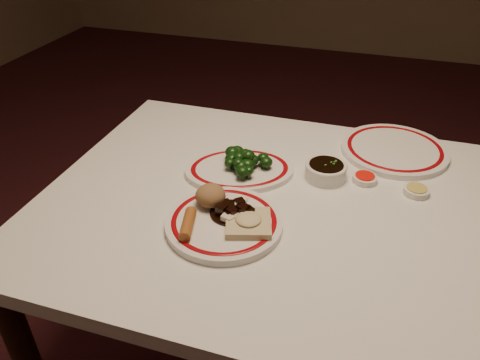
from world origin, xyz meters
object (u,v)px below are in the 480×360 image
(main_plate, at_px, (224,223))
(broccoli_plate, at_px, (240,170))
(broccoli_pile, at_px, (242,160))
(fried_wonton, at_px, (248,222))
(stirfry_heap, at_px, (233,210))
(rice_mound, at_px, (211,196))
(dining_table, at_px, (285,232))
(spring_roll, at_px, (188,224))
(soy_bowl, at_px, (326,171))

(main_plate, xyz_separation_m, broccoli_plate, (-0.03, 0.23, -0.00))
(main_plate, height_order, broccoli_pile, broccoli_pile)
(fried_wonton, height_order, broccoli_plate, fried_wonton)
(stirfry_heap, height_order, broccoli_plate, stirfry_heap)
(broccoli_plate, bearing_deg, rice_mound, -94.55)
(main_plate, height_order, rice_mound, rice_mound)
(dining_table, xyz_separation_m, fried_wonton, (-0.06, -0.13, 0.12))
(dining_table, distance_m, stirfry_heap, 0.19)
(broccoli_plate, bearing_deg, main_plate, -81.33)
(spring_roll, bearing_deg, main_plate, 24.43)
(rice_mound, relative_size, broccoli_pile, 0.53)
(rice_mound, distance_m, fried_wonton, 0.12)
(rice_mound, relative_size, fried_wonton, 0.58)
(spring_roll, distance_m, broccoli_pile, 0.28)
(rice_mound, height_order, broccoli_pile, rice_mound)
(main_plate, distance_m, broccoli_plate, 0.23)
(main_plate, relative_size, broccoli_plate, 0.81)
(fried_wonton, distance_m, broccoli_plate, 0.25)
(dining_table, distance_m, main_plate, 0.20)
(spring_roll, distance_m, broccoli_plate, 0.28)
(spring_roll, distance_m, stirfry_heap, 0.11)
(spring_roll, relative_size, broccoli_pile, 0.70)
(broccoli_pile, bearing_deg, soy_bowl, 10.22)
(main_plate, height_order, soy_bowl, soy_bowl)
(spring_roll, height_order, stirfry_heap, stirfry_heap)
(broccoli_pile, relative_size, soy_bowl, 1.25)
(soy_bowl, bearing_deg, rice_mound, -136.61)
(broccoli_plate, distance_m, soy_bowl, 0.23)
(dining_table, xyz_separation_m, stirfry_heap, (-0.11, -0.10, 0.12))
(dining_table, relative_size, broccoli_pile, 8.97)
(fried_wonton, bearing_deg, rice_mound, 155.20)
(broccoli_plate, bearing_deg, spring_roll, -96.42)
(fried_wonton, relative_size, broccoli_plate, 0.36)
(soy_bowl, bearing_deg, stirfry_heap, -126.00)
(stirfry_heap, bearing_deg, spring_roll, -134.40)
(main_plate, bearing_deg, rice_mound, 136.41)
(spring_roll, bearing_deg, stirfry_heap, 32.01)
(main_plate, relative_size, stirfry_heap, 2.65)
(spring_roll, bearing_deg, broccoli_plate, 70.00)
(rice_mound, relative_size, stirfry_heap, 0.68)
(fried_wonton, bearing_deg, broccoli_pile, 110.29)
(fried_wonton, distance_m, soy_bowl, 0.30)
(broccoli_pile, bearing_deg, spring_roll, -97.56)
(rice_mound, distance_m, soy_bowl, 0.33)
(rice_mound, height_order, spring_roll, rice_mound)
(spring_roll, bearing_deg, rice_mound, 66.61)
(spring_roll, bearing_deg, soy_bowl, 38.16)
(stirfry_heap, height_order, soy_bowl, stirfry_heap)
(stirfry_heap, bearing_deg, soy_bowl, 54.00)
(stirfry_heap, distance_m, soy_bowl, 0.30)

